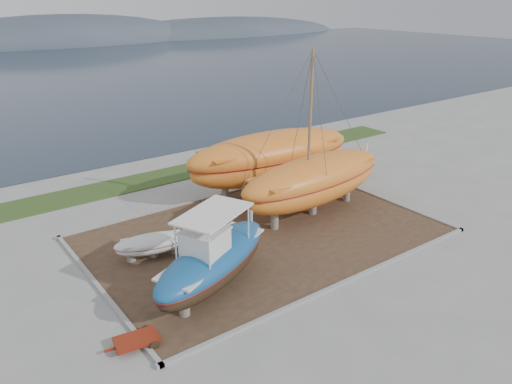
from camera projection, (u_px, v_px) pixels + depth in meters
ground at (313, 265)px, 24.13m from camera, size 140.00×140.00×0.00m
dirt_patch at (263, 234)px, 27.11m from camera, size 18.00×12.00×0.06m
curb_frame at (263, 233)px, 27.10m from camera, size 18.60×12.60×0.15m
grass_strip at (167, 176)px, 35.71m from camera, size 44.00×3.00×0.08m
sea at (5, 78)px, 76.51m from camera, size 260.00×100.00×0.04m
blue_caique at (213, 252)px, 21.41m from camera, size 7.88×5.35×3.66m
white_dinghy at (153, 246)px, 24.59m from camera, size 4.02×2.30×1.14m
orange_sailboat at (316, 136)px, 27.81m from camera, size 10.85×3.94×9.50m
orange_bare_hull at (271, 163)px, 32.10m from camera, size 12.13×4.35×3.91m
red_trailer at (137, 342)px, 18.55m from camera, size 2.54×1.50×0.34m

